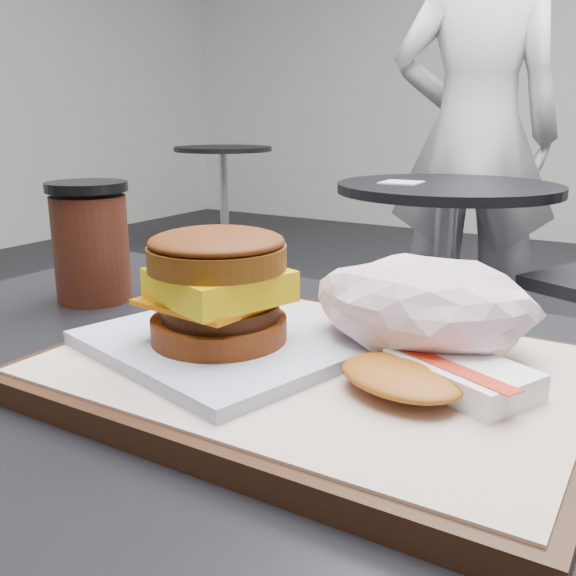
{
  "coord_description": "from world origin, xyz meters",
  "views": [
    {
      "loc": [
        0.27,
        -0.35,
        0.96
      ],
      "look_at": [
        0.03,
        0.04,
        0.83
      ],
      "focal_mm": 40.0,
      "sensor_mm": 36.0,
      "label": 1
    }
  ],
  "objects_px": {
    "coffee_cup": "(91,243)",
    "neighbor_table": "(445,246)",
    "breakfast_sandwich": "(221,300)",
    "patron": "(474,136)",
    "hash_brown": "(434,376)",
    "crumpled_wrapper": "(424,306)",
    "serving_tray": "(315,374)"
  },
  "relations": [
    {
      "from": "hash_brown",
      "to": "crumpled_wrapper",
      "type": "relative_size",
      "value": 0.84
    },
    {
      "from": "coffee_cup",
      "to": "patron",
      "type": "relative_size",
      "value": 0.07
    },
    {
      "from": "hash_brown",
      "to": "patron",
      "type": "bearing_deg",
      "value": 105.11
    },
    {
      "from": "breakfast_sandwich",
      "to": "serving_tray",
      "type": "bearing_deg",
      "value": 15.01
    },
    {
      "from": "crumpled_wrapper",
      "to": "coffee_cup",
      "type": "height_order",
      "value": "coffee_cup"
    },
    {
      "from": "breakfast_sandwich",
      "to": "hash_brown",
      "type": "xyz_separation_m",
      "value": [
        0.16,
        0.01,
        -0.03
      ]
    },
    {
      "from": "coffee_cup",
      "to": "hash_brown",
      "type": "bearing_deg",
      "value": -11.67
    },
    {
      "from": "serving_tray",
      "to": "coffee_cup",
      "type": "bearing_deg",
      "value": 166.19
    },
    {
      "from": "breakfast_sandwich",
      "to": "patron",
      "type": "distance_m",
      "value": 2.22
    },
    {
      "from": "hash_brown",
      "to": "crumpled_wrapper",
      "type": "distance_m",
      "value": 0.08
    },
    {
      "from": "breakfast_sandwich",
      "to": "patron",
      "type": "height_order",
      "value": "patron"
    },
    {
      "from": "breakfast_sandwich",
      "to": "crumpled_wrapper",
      "type": "distance_m",
      "value": 0.15
    },
    {
      "from": "breakfast_sandwich",
      "to": "crumpled_wrapper",
      "type": "bearing_deg",
      "value": 31.03
    },
    {
      "from": "hash_brown",
      "to": "neighbor_table",
      "type": "xyz_separation_m",
      "value": [
        -0.51,
        1.63,
        -0.25
      ]
    },
    {
      "from": "hash_brown",
      "to": "serving_tray",
      "type": "bearing_deg",
      "value": 175.95
    },
    {
      "from": "breakfast_sandwich",
      "to": "hash_brown",
      "type": "distance_m",
      "value": 0.16
    },
    {
      "from": "crumpled_wrapper",
      "to": "breakfast_sandwich",
      "type": "bearing_deg",
      "value": -148.97
    },
    {
      "from": "breakfast_sandwich",
      "to": "crumpled_wrapper",
      "type": "relative_size",
      "value": 1.42
    },
    {
      "from": "crumpled_wrapper",
      "to": "coffee_cup",
      "type": "relative_size",
      "value": 1.28
    },
    {
      "from": "breakfast_sandwich",
      "to": "patron",
      "type": "bearing_deg",
      "value": 101.06
    },
    {
      "from": "hash_brown",
      "to": "breakfast_sandwich",
      "type": "bearing_deg",
      "value": -175.6
    },
    {
      "from": "neighbor_table",
      "to": "hash_brown",
      "type": "bearing_deg",
      "value": -72.73
    },
    {
      "from": "serving_tray",
      "to": "hash_brown",
      "type": "xyz_separation_m",
      "value": [
        0.09,
        -0.01,
        0.02
      ]
    },
    {
      "from": "crumpled_wrapper",
      "to": "patron",
      "type": "bearing_deg",
      "value": 104.75
    },
    {
      "from": "crumpled_wrapper",
      "to": "neighbor_table",
      "type": "relative_size",
      "value": 0.21
    },
    {
      "from": "serving_tray",
      "to": "crumpled_wrapper",
      "type": "xyz_separation_m",
      "value": [
        0.06,
        0.06,
        0.05
      ]
    },
    {
      "from": "coffee_cup",
      "to": "neighbor_table",
      "type": "height_order",
      "value": "coffee_cup"
    },
    {
      "from": "neighbor_table",
      "to": "patron",
      "type": "xyz_separation_m",
      "value": [
        -0.08,
        0.54,
        0.33
      ]
    },
    {
      "from": "crumpled_wrapper",
      "to": "patron",
      "type": "relative_size",
      "value": 0.09
    },
    {
      "from": "serving_tray",
      "to": "patron",
      "type": "xyz_separation_m",
      "value": [
        -0.49,
        2.16,
        0.1
      ]
    },
    {
      "from": "hash_brown",
      "to": "patron",
      "type": "xyz_separation_m",
      "value": [
        -0.58,
        2.17,
        0.08
      ]
    },
    {
      "from": "crumpled_wrapper",
      "to": "patron",
      "type": "xyz_separation_m",
      "value": [
        -0.55,
        2.1,
        0.06
      ]
    }
  ]
}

